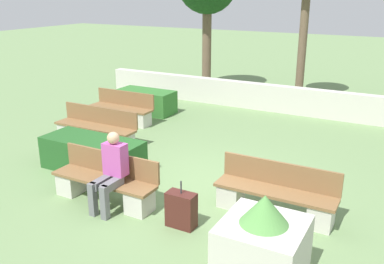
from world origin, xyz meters
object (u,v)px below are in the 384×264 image
Objects in this scene: bench_left_side at (96,130)px; planter_corner_left at (263,244)px; bench_back at (122,111)px; bench_front at (105,184)px; bench_right_side at (275,196)px; person_seated_man at (111,169)px; suitcase at (181,210)px.

bench_left_side is 1.87× the size of planter_corner_left.
bench_left_side is 1.15× the size of bench_back.
planter_corner_left reaches higher than bench_left_side.
planter_corner_left is (3.05, -0.67, 0.14)m from bench_front.
person_seated_man is (-2.43, -1.09, 0.39)m from bench_right_side.
bench_front and bench_back have the same top height.
bench_right_side is at bearing 19.40° from bench_front.
suitcase is at bearing -31.84° from bench_back.
planter_corner_left reaches higher than bench_right_side.
person_seated_man is 1.15× the size of planter_corner_left.
planter_corner_left reaches higher than suitcase.
planter_corner_left is (2.78, -0.53, -0.25)m from person_seated_man.
bench_left_side is at bearing -61.27° from bench_back.
person_seated_man is at bearing -42.64° from bench_back.
person_seated_man reaches higher than planter_corner_left.
bench_right_side is 1.55m from suitcase.
planter_corner_left is at bearing -10.74° from person_seated_man.
bench_back is at bearing 157.21° from bench_right_side.
bench_right_side and bench_back have the same top height.
suitcase is (1.29, 0.04, -0.43)m from person_seated_man.
bench_back is (-5.28, 2.90, -0.00)m from bench_right_side.
bench_front is at bearing -154.63° from bench_right_side.
bench_back is 4.92m from person_seated_man.
bench_left_side is at bearing 171.21° from bench_right_side.
bench_right_side is (4.78, -1.26, -0.01)m from bench_left_side.
bench_right_side is at bearing -16.66° from bench_left_side.
bench_front is 0.49m from person_seated_man.
bench_front is 4.64m from bench_back.
bench_left_side reaches higher than suitcase.
person_seated_man is (2.86, -3.99, 0.39)m from bench_back.
person_seated_man is at bearing -178.18° from suitcase.
planter_corner_left is at bearing -31.15° from bench_left_side.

